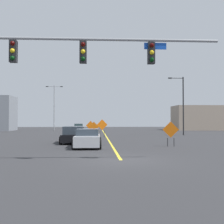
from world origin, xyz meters
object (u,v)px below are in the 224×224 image
Objects in this scene: street_lamp_far_right at (54,104)px; construction_sign_left_lane at (102,126)px; construction_sign_median_near at (94,128)px; construction_sign_left_shoulder at (91,126)px; street_lamp_near_right at (182,103)px; car_green_distant at (78,127)px; traffic_signal_assembly at (47,59)px; car_silver_mid at (88,138)px; car_black_near at (73,135)px; construction_sign_right_shoulder at (171,131)px.

street_lamp_far_right is 24.34m from construction_sign_left_lane.
construction_sign_median_near is 0.96× the size of construction_sign_left_shoulder.
street_lamp_near_right is 25.19m from car_green_distant.
traffic_signal_assembly is 26.50m from street_lamp_near_right.
construction_sign_left_shoulder is 14.02m from car_silver_mid.
street_lamp_far_right is at bearing 97.70° from traffic_signal_assembly.
street_lamp_far_right is 31.05m from car_black_near.
construction_sign_left_shoulder reaches higher than car_green_distant.
construction_sign_right_shoulder is 8.37m from car_black_near.
street_lamp_near_right reaches higher than construction_sign_left_lane.
car_silver_mid is at bearing -92.08° from construction_sign_median_near.
street_lamp_far_right is at bearing 101.16° from car_black_near.
construction_sign_right_shoulder is 0.46× the size of car_green_distant.
car_silver_mid is at bearing -126.14° from street_lamp_near_right.
car_green_distant is (-1.11, 43.13, -4.27)m from traffic_signal_assembly.
street_lamp_far_right is at bearing -155.87° from car_green_distant.
construction_sign_left_lane reaches higher than car_black_near.
street_lamp_far_right reaches higher than street_lamp_near_right.
street_lamp_far_right reaches higher than construction_sign_left_lane.
street_lamp_far_right is 4.57× the size of construction_sign_right_shoulder.
street_lamp_far_right is at bearing 107.30° from construction_sign_median_near.
construction_sign_left_lane is 11.84m from car_silver_mid.
construction_sign_right_shoulder reaches higher than car_silver_mid.
car_silver_mid is 0.97× the size of car_black_near.
car_black_near is (-13.01, -11.89, -3.51)m from street_lamp_near_right.
car_green_distant is at bearing 24.13° from street_lamp_far_right.
car_silver_mid is (-11.66, -15.96, -3.54)m from street_lamp_near_right.
car_green_distant is at bearing 104.00° from construction_sign_right_shoulder.
traffic_signal_assembly is 1.59× the size of street_lamp_far_right.
car_silver_mid is (2.85, -36.24, 0.06)m from car_green_distant.
construction_sign_median_near is (7.66, -24.58, -3.81)m from street_lamp_far_right.
car_green_distant is (4.45, 1.99, -4.35)m from street_lamp_far_right.
car_black_near is at bearing -137.57° from street_lamp_near_right.
construction_sign_left_shoulder reaches higher than construction_sign_median_near.
construction_sign_right_shoulder is (4.84, -11.45, -0.15)m from construction_sign_left_lane.
car_silver_mid is at bearing 75.85° from traffic_signal_assembly.
car_silver_mid is (0.06, -14.01, -0.53)m from construction_sign_left_shoulder.
construction_sign_right_shoulder is 10.98m from construction_sign_median_near.
construction_sign_right_shoulder reaches higher than construction_sign_median_near.
street_lamp_near_right is 16.88m from construction_sign_right_shoulder.
construction_sign_left_lane is (8.57, -22.49, -3.64)m from street_lamp_far_right.
construction_sign_left_lane reaches higher than construction_sign_right_shoulder.
traffic_signal_assembly is at bearing -99.16° from construction_sign_left_lane.
street_lamp_far_right is 35.28m from car_silver_mid.
construction_sign_left_shoulder reaches higher than car_silver_mid.
street_lamp_near_right is 20.08m from car_silver_mid.
construction_sign_right_shoulder is 37.03m from car_green_distant.
street_lamp_near_right is 4.06× the size of construction_sign_left_shoulder.
traffic_signal_assembly is at bearing -137.43° from construction_sign_right_shoulder.
construction_sign_right_shoulder is (7.84, 7.21, -3.71)m from traffic_signal_assembly.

